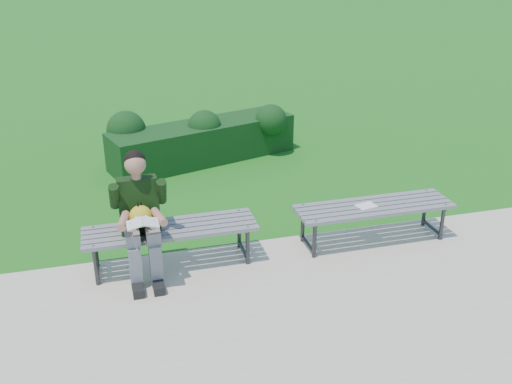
{
  "coord_description": "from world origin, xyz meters",
  "views": [
    {
      "loc": [
        -1.6,
        -5.6,
        3.19
      ],
      "look_at": [
        -0.13,
        -0.16,
        0.71
      ],
      "focal_mm": 40.0,
      "sensor_mm": 36.0,
      "label": 1
    }
  ],
  "objects": [
    {
      "name": "bench_right",
      "position": [
        1.21,
        -0.33,
        0.42
      ],
      "size": [
        1.8,
        0.5,
        0.46
      ],
      "color": "gray",
      "rests_on": "walkway"
    },
    {
      "name": "walkway",
      "position": [
        0.0,
        -1.75,
        0.01
      ],
      "size": [
        30.0,
        3.5,
        0.02
      ],
      "color": "beige",
      "rests_on": "ground"
    },
    {
      "name": "bench_left",
      "position": [
        -1.08,
        -0.27,
        0.42
      ],
      "size": [
        1.8,
        0.5,
        0.46
      ],
      "color": "gray",
      "rests_on": "walkway"
    },
    {
      "name": "ground",
      "position": [
        0.0,
        0.0,
        0.0
      ],
      "size": [
        80.0,
        80.0,
        0.0
      ],
      "color": "#2E6719",
      "rests_on": "ground"
    },
    {
      "name": "paper_sheet",
      "position": [
        1.11,
        -0.33,
        0.47
      ],
      "size": [
        0.25,
        0.2,
        0.01
      ],
      "color": "white",
      "rests_on": "bench_right"
    },
    {
      "name": "seated_boy",
      "position": [
        -1.38,
        -0.37,
        0.71
      ],
      "size": [
        0.56,
        0.76,
        1.31
      ],
      "color": "gray",
      "rests_on": "walkway"
    },
    {
      "name": "hedge",
      "position": [
        -0.22,
        2.85,
        0.37
      ],
      "size": [
        3.06,
        1.6,
        0.87
      ],
      "color": "#143C10",
      "rests_on": "ground"
    }
  ]
}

